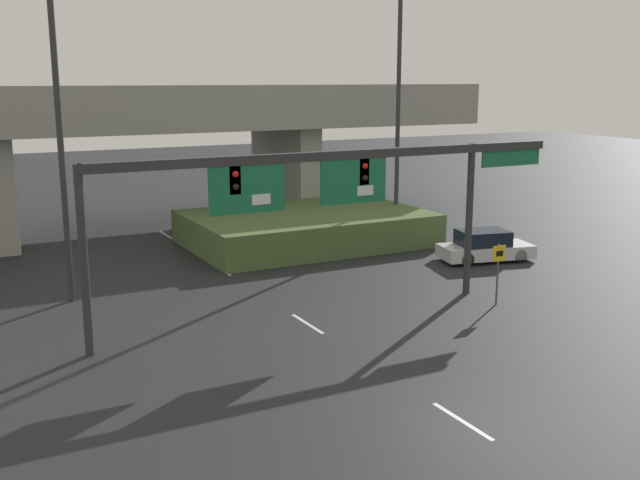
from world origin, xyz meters
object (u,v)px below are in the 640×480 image
Objects in this scene: speed_limit_sign at (498,266)px; parked_sedan_near_right at (485,247)px; signal_gantry at (331,182)px; highway_light_pole_near at (399,82)px; highway_light_pole_far at (54,53)px.

parked_sedan_near_right is (4.30, 5.87, -0.88)m from speed_limit_sign.
signal_gantry is 12.21m from parked_sedan_near_right.
highway_light_pole_far is at bearing -164.84° from highway_light_pole_near.
signal_gantry is 3.95× the size of parked_sedan_near_right.
speed_limit_sign is 0.13× the size of highway_light_pole_far.
parked_sedan_near_right is at bearing -7.12° from highway_light_pole_far.
signal_gantry reaches higher than parked_sedan_near_right.
highway_light_pole_far is (-14.49, 8.21, 7.92)m from speed_limit_sign.
highway_light_pole_near is (10.45, 11.46, 3.39)m from signal_gantry.
highway_light_pole_far reaches higher than speed_limit_sign.
highway_light_pole_far is at bearing 150.46° from speed_limit_sign.
highway_light_pole_far is (-8.12, 6.43, 4.50)m from signal_gantry.
signal_gantry reaches higher than speed_limit_sign.
highway_light_pole_near is 0.88× the size of highway_light_pole_far.
speed_limit_sign reaches higher than parked_sedan_near_right.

